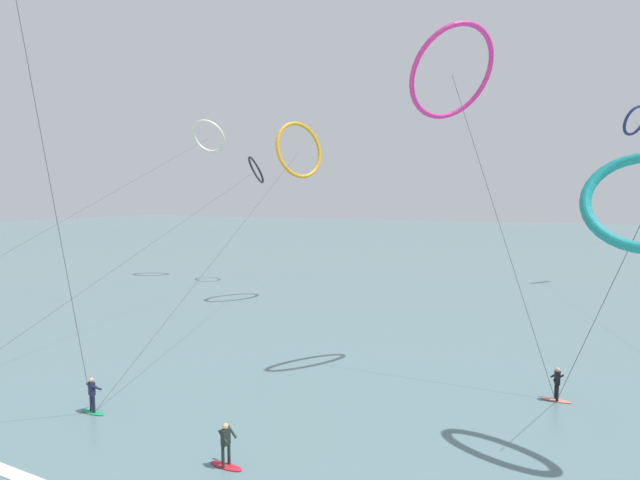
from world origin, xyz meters
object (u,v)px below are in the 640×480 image
Objects in this scene: surfer_crimson at (226,448)px; kite_amber at (299,150)px; kite_magenta at (452,73)px; surfer_coral at (557,386)px; surfer_emerald at (92,397)px; kite_ivory at (208,137)px; kite_navy at (635,121)px; kite_charcoal at (255,170)px.

kite_amber is at bearing -143.20° from surfer_crimson.
surfer_coral is at bearing 117.27° from kite_magenta.
kite_amber is (-9.80, 25.67, 13.89)m from surfer_crimson.
kite_magenta reaches higher than surfer_emerald.
kite_ivory is at bearing 89.97° from kite_amber.
kite_navy is 1.32× the size of kite_ivory.
kite_amber is at bearing -170.28° from kite_charcoal.
kite_navy is (15.04, 35.14, 1.83)m from kite_magenta.
kite_magenta is 38.27m from kite_navy.
kite_charcoal is (-19.22, 32.83, 12.63)m from surfer_crimson.
kite_amber is at bearing -87.16° from kite_magenta.
kite_charcoal is (-30.90, 21.58, 12.63)m from surfer_coral.
kite_amber is 11.90m from kite_charcoal.
surfer_coral is 0.06× the size of kite_amber.
kite_amber is 20.56m from kite_magenta.
surfer_coral is 0.05× the size of kite_charcoal.
kite_magenta is (14.30, 11.77, 16.09)m from surfer_emerald.
surfer_emerald is at bearing 104.79° from surfer_coral.
surfer_crimson is 0.04× the size of kite_ivory.
surfer_emerald is at bearing 113.95° from kite_ivory.
surfer_coral is (11.69, 11.25, 0.00)m from surfer_crimson.
kite_navy is at bearing -29.60° from kite_amber.
kite_navy is at bearing -112.54° from kite_charcoal.
surfer_crimson is at bearing 123.06° from kite_ivory.
kite_navy reaches higher than surfer_crimson.
surfer_crimson is 0.03× the size of kite_navy.
surfer_crimson is 30.79m from kite_amber.
kite_ivory reaches higher than kite_amber.
surfer_emerald is 0.06× the size of kite_amber.
kite_amber is (-1.54, 24.70, 13.89)m from surfer_emerald.
surfer_emerald is 22.44m from surfer_coral.
kite_charcoal is at bearing 77.42° from kite_amber.
kite_amber is at bearing 43.67° from surfer_coral.
surfer_coral is 39.76m from kite_charcoal.
surfer_crimson is 8.32m from surfer_emerald.
kite_ivory is (-18.15, 32.34, 16.99)m from surfer_emerald.
surfer_emerald is 40.79m from kite_ivory.
kite_magenta is at bearing 53.29° from surfer_emerald.
surfer_crimson and surfer_coral have the same top height.
kite_ivory is at bearing 43.15° from kite_charcoal.
kite_ivory is (-32.45, 20.57, 0.90)m from kite_magenta.
surfer_emerald is at bearing -151.77° from kite_amber.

